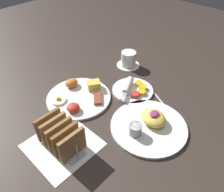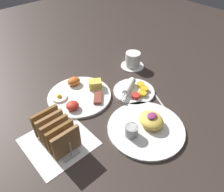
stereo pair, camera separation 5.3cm
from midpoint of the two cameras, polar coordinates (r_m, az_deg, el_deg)
ground_plane at (r=0.88m, az=-2.74°, el=-4.49°), size 3.00×3.00×0.00m
napkin_flat at (r=0.80m, az=-14.66°, el=-12.27°), size 0.22×0.22×0.00m
plate_breakfast at (r=0.96m, az=-10.26°, el=0.03°), size 0.28×0.28×0.05m
plate_condiments at (r=0.98m, az=3.86°, el=1.73°), size 0.20×0.18×0.04m
plate_foreground at (r=0.83m, az=7.79°, el=-7.33°), size 0.29×0.29×0.06m
toast_rack at (r=0.76m, az=-15.29°, el=-9.96°), size 0.10×0.18×0.10m
coffee_cup at (r=1.14m, az=2.98°, el=9.48°), size 0.12×0.12×0.08m
teaspoon at (r=0.98m, az=9.74°, el=0.50°), size 0.07×0.12×0.01m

